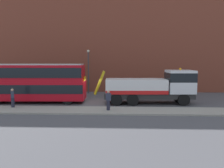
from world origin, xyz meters
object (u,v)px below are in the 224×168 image
object	(u,v)px
double_decker_bus	(32,81)
pedestrian_onlooker	(13,98)
pedestrian_bystander	(108,100)
recovery_tow_truck	(153,87)
street_lamp	(88,68)

from	to	relation	value
double_decker_bus	pedestrian_onlooker	xyz separation A→B (m)	(-0.61, -3.12, -1.25)
pedestrian_bystander	pedestrian_onlooker	bearing A→B (deg)	61.78
recovery_tow_truck	double_decker_bus	distance (m)	12.57
recovery_tow_truck	pedestrian_bystander	xyz separation A→B (m)	(-4.36, -3.97, -0.77)
recovery_tow_truck	pedestrian_bystander	distance (m)	5.95
recovery_tow_truck	pedestrian_bystander	bearing A→B (deg)	-139.94
double_decker_bus	pedestrian_bystander	bearing A→B (deg)	-28.02
pedestrian_bystander	street_lamp	xyz separation A→B (m)	(-3.31, 10.82, 2.49)
recovery_tow_truck	street_lamp	size ratio (longest dim) A/B	1.75
street_lamp	pedestrian_bystander	bearing A→B (deg)	-72.98
pedestrian_onlooker	street_lamp	distance (m)	11.67
recovery_tow_truck	double_decker_bus	world-z (taller)	double_decker_bus
double_decker_bus	street_lamp	bearing A→B (deg)	52.28
pedestrian_bystander	street_lamp	distance (m)	11.59
street_lamp	recovery_tow_truck	bearing A→B (deg)	-41.77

